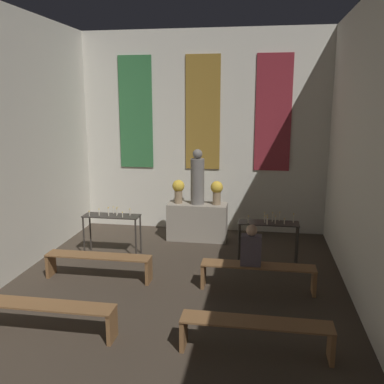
# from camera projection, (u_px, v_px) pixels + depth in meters

# --- Properties ---
(wall_back) EXTENTS (6.43, 0.16, 5.03)m
(wall_back) POSITION_uv_depth(u_px,v_px,m) (203.00, 132.00, 10.83)
(wall_back) COLOR silver
(wall_back) RESTS_ON ground_plane
(altar) EXTENTS (1.43, 0.57, 0.89)m
(altar) POSITION_uv_depth(u_px,v_px,m) (197.00, 222.00, 10.37)
(altar) COLOR gray
(altar) RESTS_ON ground_plane
(statue) EXTENTS (0.33, 0.33, 1.32)m
(statue) POSITION_uv_depth(u_px,v_px,m) (197.00, 179.00, 10.14)
(statue) COLOR slate
(statue) RESTS_ON altar
(flower_vase_left) EXTENTS (0.29, 0.29, 0.57)m
(flower_vase_left) POSITION_uv_depth(u_px,v_px,m) (178.00, 189.00, 10.27)
(flower_vase_left) COLOR #937A5B
(flower_vase_left) RESTS_ON altar
(flower_vase_right) EXTENTS (0.29, 0.29, 0.57)m
(flower_vase_right) POSITION_uv_depth(u_px,v_px,m) (217.00, 191.00, 10.13)
(flower_vase_right) COLOR #937A5B
(flower_vase_right) RESTS_ON altar
(candle_rack_left) EXTENTS (1.22, 0.42, 1.09)m
(candle_rack_left) POSITION_uv_depth(u_px,v_px,m) (112.00, 221.00, 9.26)
(candle_rack_left) COLOR #332D28
(candle_rack_left) RESTS_ON ground_plane
(candle_rack_right) EXTENTS (1.22, 0.42, 1.10)m
(candle_rack_right) POSITION_uv_depth(u_px,v_px,m) (268.00, 229.00, 8.73)
(candle_rack_right) COLOR #332D28
(candle_rack_right) RESTS_ON ground_plane
(pew_third_left) EXTENTS (2.01, 0.36, 0.48)m
(pew_third_left) POSITION_uv_depth(u_px,v_px,m) (47.00, 312.00, 6.16)
(pew_third_left) COLOR brown
(pew_third_left) RESTS_ON ground_plane
(pew_third_right) EXTENTS (2.01, 0.36, 0.48)m
(pew_third_right) POSITION_uv_depth(u_px,v_px,m) (256.00, 330.00, 5.68)
(pew_third_right) COLOR brown
(pew_third_right) RESTS_ON ground_plane
(pew_back_left) EXTENTS (2.01, 0.36, 0.48)m
(pew_back_left) POSITION_uv_depth(u_px,v_px,m) (99.00, 262.00, 8.08)
(pew_back_left) COLOR brown
(pew_back_left) RESTS_ON ground_plane
(pew_back_right) EXTENTS (2.01, 0.36, 0.48)m
(pew_back_right) POSITION_uv_depth(u_px,v_px,m) (258.00, 272.00, 7.61)
(pew_back_right) COLOR brown
(pew_back_right) RESTS_ON ground_plane
(person_seated) EXTENTS (0.36, 0.24, 0.73)m
(person_seated) POSITION_uv_depth(u_px,v_px,m) (251.00, 247.00, 7.53)
(person_seated) COLOR #564C56
(person_seated) RESTS_ON pew_back_right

